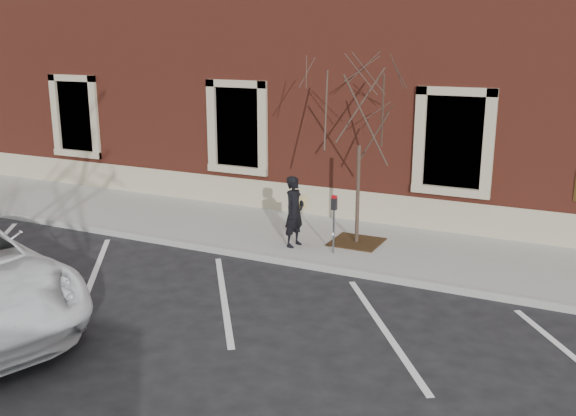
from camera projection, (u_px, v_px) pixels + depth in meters
The scene contains 9 objects.
ground at pixel (276, 262), 14.21m from camera, with size 120.00×120.00×0.00m, color #28282B.
sidewalk_near at pixel (309, 238), 15.71m from camera, with size 40.00×3.50×0.15m, color #A9A69F.
curb_near at pixel (275, 260), 14.14m from camera, with size 40.00×0.12×0.15m, color #9E9E99.
parking_stripes at pixel (224, 297), 12.30m from camera, with size 28.00×4.40×0.01m, color silver, non-canonical shape.
building_civic at pixel (389, 65), 19.90m from camera, with size 40.00×8.62×8.00m.
man at pixel (294, 212), 14.65m from camera, with size 0.60×0.39×1.64m, color black.
parking_meter at pixel (334, 213), 14.13m from camera, with size 0.12×0.09×1.32m.
tree_grate at pixel (356, 242), 15.08m from camera, with size 1.13×1.13×0.03m, color #362211.
sapling at pixel (360, 118), 14.34m from camera, with size 2.51×2.51×4.19m.
Camera 1 is at (6.17, -11.93, 4.79)m, focal length 40.00 mm.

